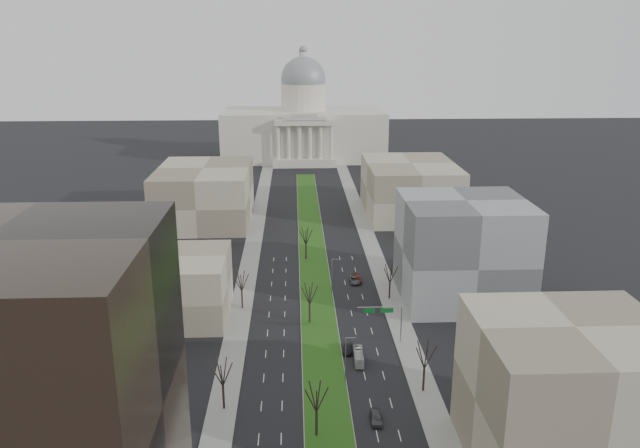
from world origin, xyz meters
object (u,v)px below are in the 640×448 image
object	(u,v)px
car_red	(357,279)
car_black	(348,348)
car_grey_near	(376,417)
box_van	(359,356)
car_grey_far	(355,280)

from	to	relation	value
car_red	car_black	bearing A→B (deg)	-100.83
car_grey_near	car_red	world-z (taller)	car_grey_near
car_red	box_van	xyz separation A→B (m)	(-3.61, -40.03, 0.26)
car_grey_near	box_van	bearing A→B (deg)	93.12
car_red	car_grey_far	world-z (taller)	car_red
car_grey_far	car_red	bearing A→B (deg)	47.05
car_black	car_red	world-z (taller)	car_black
car_red	car_grey_far	distance (m)	0.84
car_grey_near	car_black	world-z (taller)	car_grey_near
car_red	box_van	bearing A→B (deg)	-97.59
car_black	car_grey_far	xyz separation A→B (m)	(4.77, 35.63, -0.04)
car_grey_far	box_van	distance (m)	39.54
car_black	box_van	size ratio (longest dim) A/B	0.65
car_red	car_grey_far	bearing A→B (deg)	-136.34
car_grey_near	car_red	bearing A→B (deg)	88.02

